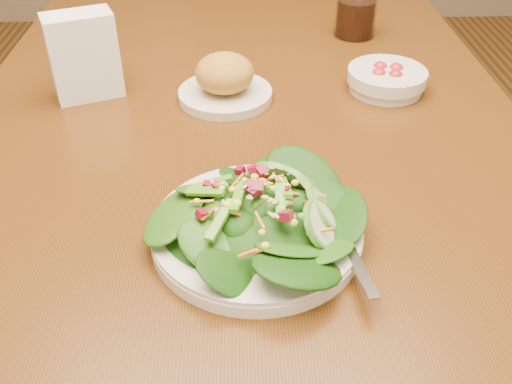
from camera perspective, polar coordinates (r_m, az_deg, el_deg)
dining_table at (r=0.97m, az=-1.29°, el=2.24°), size 0.90×1.40×0.75m
chair_far at (r=1.89m, az=0.18°, el=15.98°), size 0.51×0.51×0.99m
salad_plate at (r=0.66m, az=0.83°, el=-2.89°), size 0.25×0.25×0.07m
bread_plate at (r=0.96m, az=-3.14°, el=10.99°), size 0.16×0.16×0.08m
tomato_bowl at (r=1.01m, az=12.92°, el=10.94°), size 0.13×0.13×0.04m
drinking_glass at (r=1.22m, az=10.04°, el=17.92°), size 0.08×0.08×0.15m
napkin_holder at (r=0.99m, az=-16.89°, el=13.09°), size 0.12×0.09×0.14m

